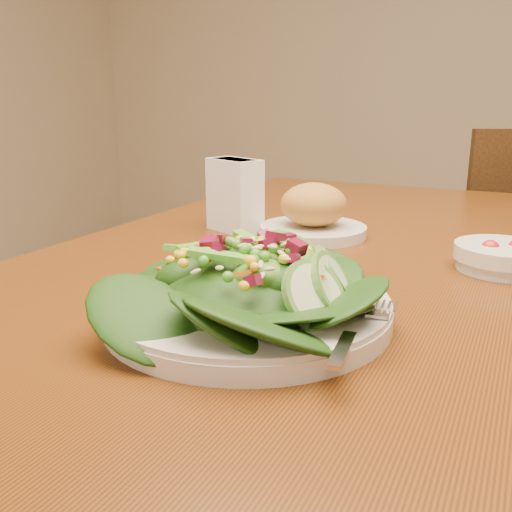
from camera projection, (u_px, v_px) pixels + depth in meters
name	position (u px, v px, depth m)	size (l,w,h in m)	color
dining_table	(356.00, 317.00, 0.88)	(0.90, 1.40, 0.75)	#642D0A
chair_far	(512.00, 270.00, 1.71)	(0.55, 0.55, 0.90)	#442913
salad_plate	(256.00, 292.00, 0.59)	(0.30, 0.30, 0.09)	silver
bread_plate	(313.00, 215.00, 0.95)	(0.18, 0.18, 0.09)	silver
tomato_bowl	(502.00, 257.00, 0.77)	(0.13, 0.13, 0.04)	silver
napkin_holder	(235.00, 193.00, 0.98)	(0.11, 0.09, 0.13)	white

